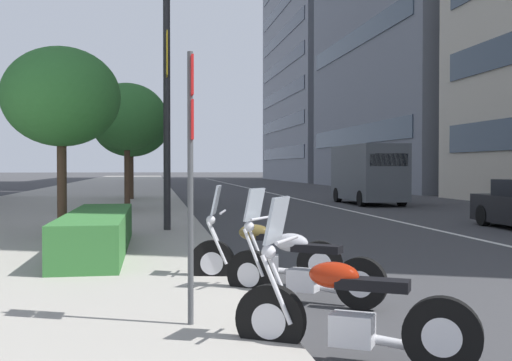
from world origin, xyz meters
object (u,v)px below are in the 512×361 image
(street_lamp_with_banners, at_px, (180,18))
(street_tree_far_plaza, at_px, (61,97))
(motorcycle_far_end_row, at_px, (301,269))
(parking_sign_by_curb, at_px, (191,154))
(street_tree_by_lamp_post, at_px, (131,124))
(street_tree_near_plaza_corner, at_px, (127,117))
(delivery_van_ahead, at_px, (368,173))
(motorcycle_under_tarp, at_px, (348,315))
(motorcycle_mid_row, at_px, (263,256))

(street_lamp_with_banners, relative_size, street_tree_far_plaza, 2.11)
(motorcycle_far_end_row, relative_size, parking_sign_by_curb, 0.66)
(parking_sign_by_curb, bearing_deg, street_tree_by_lamp_post, 3.25)
(street_lamp_with_banners, height_order, street_tree_near_plaza_corner, street_lamp_with_banners)
(street_tree_far_plaza, bearing_deg, street_tree_by_lamp_post, -3.32)
(delivery_van_ahead, relative_size, street_tree_far_plaza, 1.21)
(motorcycle_far_end_row, bearing_deg, street_tree_by_lamp_post, -47.97)
(delivery_van_ahead, height_order, street_tree_far_plaza, street_tree_far_plaza)
(parking_sign_by_curb, height_order, street_tree_near_plaza_corner, street_tree_near_plaza_corner)
(street_tree_far_plaza, bearing_deg, motorcycle_far_end_row, -151.30)
(motorcycle_under_tarp, relative_size, street_tree_by_lamp_post, 0.36)
(motorcycle_mid_row, bearing_deg, street_lamp_with_banners, -70.36)
(motorcycle_mid_row, relative_size, street_tree_far_plaza, 0.51)
(motorcycle_far_end_row, relative_size, street_tree_far_plaza, 0.42)
(street_tree_near_plaza_corner, bearing_deg, motorcycle_mid_row, -170.34)
(motorcycle_under_tarp, bearing_deg, street_tree_near_plaza_corner, -51.68)
(parking_sign_by_curb, bearing_deg, street_tree_near_plaza_corner, 4.35)
(motorcycle_mid_row, distance_m, street_tree_far_plaza, 7.64)
(street_tree_near_plaza_corner, bearing_deg, street_lamp_with_banners, -168.20)
(street_tree_by_lamp_post, bearing_deg, delivery_van_ahead, -108.68)
(delivery_van_ahead, xyz_separation_m, street_lamp_with_banners, (-12.33, 9.39, 4.10))
(motorcycle_far_end_row, bearing_deg, street_tree_far_plaza, -26.17)
(street_lamp_with_banners, bearing_deg, motorcycle_mid_row, -172.74)
(street_lamp_with_banners, relative_size, street_tree_by_lamp_post, 1.71)
(motorcycle_under_tarp, xyz_separation_m, street_lamp_with_banners, (10.97, 1.03, 5.14))
(street_lamp_with_banners, distance_m, street_tree_far_plaza, 3.75)
(motorcycle_under_tarp, distance_m, street_tree_far_plaza, 10.90)
(motorcycle_far_end_row, bearing_deg, parking_sign_by_curb, 79.20)
(parking_sign_by_curb, distance_m, street_tree_near_plaza_corner, 18.00)
(delivery_van_ahead, height_order, street_lamp_with_banners, street_lamp_with_banners)
(motorcycle_mid_row, height_order, delivery_van_ahead, delivery_van_ahead)
(parking_sign_by_curb, relative_size, street_lamp_with_banners, 0.30)
(motorcycle_under_tarp, distance_m, street_tree_by_lamp_post, 27.45)
(motorcycle_far_end_row, height_order, street_tree_near_plaza_corner, street_tree_near_plaza_corner)
(motorcycle_under_tarp, height_order, street_tree_near_plaza_corner, street_tree_near_plaza_corner)
(parking_sign_by_curb, relative_size, street_tree_far_plaza, 0.64)
(motorcycle_under_tarp, bearing_deg, street_tree_far_plaza, -38.46)
(motorcycle_mid_row, distance_m, parking_sign_by_curb, 3.31)
(motorcycle_under_tarp, relative_size, delivery_van_ahead, 0.37)
(motorcycle_far_end_row, relative_size, street_lamp_with_banners, 0.20)
(motorcycle_far_end_row, height_order, parking_sign_by_curb, parking_sign_by_curb)
(street_tree_far_plaza, bearing_deg, motorcycle_under_tarp, -158.68)
(street_lamp_with_banners, distance_m, street_tree_near_plaza_corner, 8.36)
(motorcycle_far_end_row, distance_m, street_tree_near_plaza_corner, 16.97)
(motorcycle_far_end_row, distance_m, parking_sign_by_curb, 2.54)
(street_tree_far_plaza, xyz_separation_m, street_tree_by_lamp_post, (17.30, -1.00, 0.54))
(motorcycle_under_tarp, height_order, motorcycle_far_end_row, motorcycle_under_tarp)
(street_tree_near_plaza_corner, bearing_deg, motorcycle_under_tarp, -171.89)
(street_tree_near_plaza_corner, bearing_deg, motorcycle_far_end_row, -170.13)
(motorcycle_mid_row, bearing_deg, motorcycle_under_tarp, 104.14)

